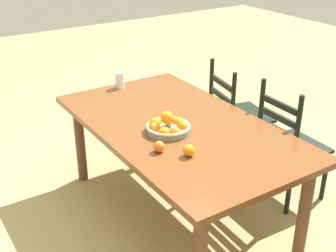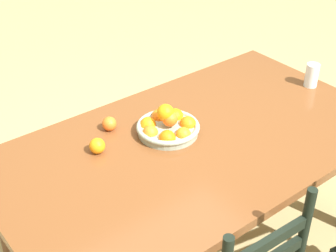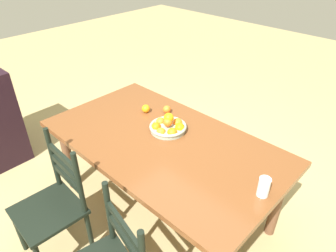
# 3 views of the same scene
# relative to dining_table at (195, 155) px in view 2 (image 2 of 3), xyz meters

# --- Properties ---
(ground_plane) EXTENTS (12.00, 12.00, 0.00)m
(ground_plane) POSITION_rel_dining_table_xyz_m (0.00, 0.00, -0.64)
(ground_plane) COLOR tan
(dining_table) EXTENTS (1.84, 1.04, 0.72)m
(dining_table) POSITION_rel_dining_table_xyz_m (0.00, 0.00, 0.00)
(dining_table) COLOR brown
(dining_table) RESTS_ON ground
(fruit_bowl) EXTENTS (0.29, 0.29, 0.15)m
(fruit_bowl) POSITION_rel_dining_table_xyz_m (0.06, -0.12, 0.12)
(fruit_bowl) COLOR #96A28E
(fruit_bowl) RESTS_ON dining_table
(orange_loose_0) EXTENTS (0.07, 0.07, 0.07)m
(orange_loose_0) POSITION_rel_dining_table_xyz_m (0.40, -0.19, 0.12)
(orange_loose_0) COLOR orange
(orange_loose_0) RESTS_ON dining_table
(orange_loose_1) EXTENTS (0.07, 0.07, 0.07)m
(orange_loose_1) POSITION_rel_dining_table_xyz_m (0.26, -0.31, 0.12)
(orange_loose_1) COLOR orange
(orange_loose_1) RESTS_ON dining_table
(drinking_glass) EXTENTS (0.07, 0.07, 0.13)m
(drinking_glass) POSITION_rel_dining_table_xyz_m (-0.83, -0.01, 0.15)
(drinking_glass) COLOR silver
(drinking_glass) RESTS_ON dining_table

